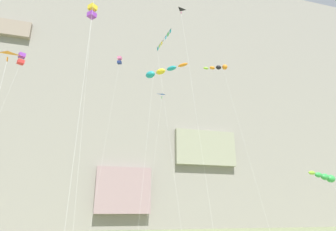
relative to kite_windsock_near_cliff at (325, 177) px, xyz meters
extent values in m
cube|color=gray|center=(-15.35, 55.25, 30.16)|extent=(180.00, 26.05, 74.35)
cube|color=gray|center=(-44.01, 42.28, 38.33)|extent=(8.84, 2.57, 4.16)
cube|color=gray|center=(-15.35, 42.30, 1.29)|extent=(12.13, 3.72, 9.97)
cube|color=gray|center=(4.81, 42.31, 12.00)|extent=(15.75, 2.94, 8.80)
ellipsoid|color=green|center=(1.25, 0.64, -0.05)|extent=(1.52, 1.30, 0.85)
ellipsoid|color=green|center=(-0.12, -0.06, 0.01)|extent=(1.45, 1.17, 0.70)
ellipsoid|color=green|center=(-1.49, -0.76, 0.08)|extent=(1.38, 1.04, 0.56)
ellipsoid|color=#8CCC33|center=(-2.86, -1.46, 0.14)|extent=(1.31, 0.90, 0.41)
ellipsoid|color=teal|center=(-15.94, 10.77, 14.57)|extent=(1.64, 1.67, 0.94)
ellipsoid|color=yellow|center=(-14.79, 9.51, 14.57)|extent=(1.52, 1.56, 0.77)
ellipsoid|color=teal|center=(-13.63, 8.25, 14.57)|extent=(1.39, 1.44, 0.59)
ellipsoid|color=orange|center=(-12.47, 6.99, 14.57)|extent=(1.26, 1.32, 0.42)
cylinder|color=silver|center=(-16.61, 9.02, 3.72)|extent=(2.04, 2.75, 21.24)
pyramid|color=orange|center=(-29.34, -3.34, 7.37)|extent=(1.20, 0.83, 0.18)
cube|color=orange|center=(-29.36, -2.96, 7.27)|extent=(0.06, 0.33, 0.35)
pyramid|color=black|center=(-12.16, 8.85, 24.05)|extent=(1.14, 0.90, 0.13)
cube|color=pink|center=(-12.07, 8.53, 23.94)|extent=(0.10, 0.27, 0.30)
cylinder|color=silver|center=(-11.34, 6.06, 8.52)|extent=(1.49, 4.96, 30.85)
pyramid|color=blue|center=(-11.86, 19.98, 15.60)|extent=(1.36, 0.97, 0.20)
cube|color=green|center=(-11.90, 20.40, 15.49)|extent=(0.08, 0.36, 0.39)
cylinder|color=silver|center=(-13.37, 19.07, 4.30)|extent=(2.96, 2.67, 22.39)
cube|color=purple|center=(-32.68, 12.63, 16.02)|extent=(1.01, 1.01, 0.52)
cube|color=red|center=(-32.68, 12.63, 15.06)|extent=(1.01, 1.01, 0.52)
cylinder|color=black|center=(-32.34, 12.63, 15.54)|extent=(0.03, 0.03, 1.41)
cylinder|color=black|center=(-33.02, 12.63, 15.54)|extent=(0.03, 0.03, 1.41)
cube|color=pink|center=(-19.68, 18.14, 20.72)|extent=(0.82, 0.82, 0.43)
cube|color=navy|center=(-19.68, 18.14, 19.93)|extent=(0.82, 0.82, 0.43)
cylinder|color=black|center=(-19.41, 18.14, 20.33)|extent=(0.02, 0.02, 1.15)
cylinder|color=black|center=(-19.95, 18.14, 20.33)|extent=(0.02, 0.02, 1.15)
cylinder|color=silver|center=(-21.01, 17.50, 6.41)|extent=(2.68, 1.29, 26.62)
cube|color=yellow|center=(-24.15, 4.82, 19.21)|extent=(1.13, 1.13, 0.56)
cube|color=purple|center=(-24.15, 4.82, 18.18)|extent=(1.13, 1.13, 0.56)
cylinder|color=black|center=(-23.79, 4.82, 18.69)|extent=(0.03, 0.03, 1.51)
cylinder|color=black|center=(-24.51, 4.82, 18.69)|extent=(0.03, 0.03, 1.51)
cylinder|color=silver|center=(-23.91, 2.83, 5.50)|extent=(0.50, 4.00, 24.80)
ellipsoid|color=orange|center=(-3.38, 12.99, 18.71)|extent=(1.07, 0.97, 0.93)
ellipsoid|color=black|center=(-4.40, 13.15, 18.58)|extent=(1.03, 0.82, 0.78)
ellipsoid|color=orange|center=(-5.42, 13.31, 18.45)|extent=(0.98, 0.66, 0.63)
ellipsoid|color=#8CCC33|center=(-6.44, 13.47, 18.32)|extent=(0.94, 0.51, 0.48)
cylinder|color=silver|center=(-2.43, 10.64, 5.78)|extent=(2.52, 4.80, 25.36)
cylinder|color=silver|center=(-23.80, -4.71, 5.55)|extent=(0.19, 4.48, 24.89)
cylinder|color=black|center=(-12.69, 16.15, 24.43)|extent=(0.92, 6.36, 0.03)
cube|color=teal|center=(-13.07, 18.87, 24.09)|extent=(0.13, 0.57, 0.63)
cube|color=#8CCC33|center=(-12.95, 17.97, 24.09)|extent=(0.16, 0.57, 0.63)
cube|color=yellow|center=(-12.82, 17.06, 24.09)|extent=(0.14, 0.57, 0.63)
cube|color=white|center=(-12.69, 16.15, 24.09)|extent=(0.17, 0.57, 0.63)
cube|color=#38B2D1|center=(-12.57, 15.24, 24.09)|extent=(0.15, 0.57, 0.63)
cube|color=green|center=(-12.44, 14.33, 24.09)|extent=(0.12, 0.57, 0.63)
cube|color=teal|center=(-12.31, 13.43, 24.09)|extent=(0.15, 0.57, 0.63)
cylinder|color=silver|center=(-12.42, 14.78, 8.77)|extent=(1.45, 9.10, 31.33)
camera|label=1|loc=(-22.83, -23.70, -3.32)|focal=30.34mm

